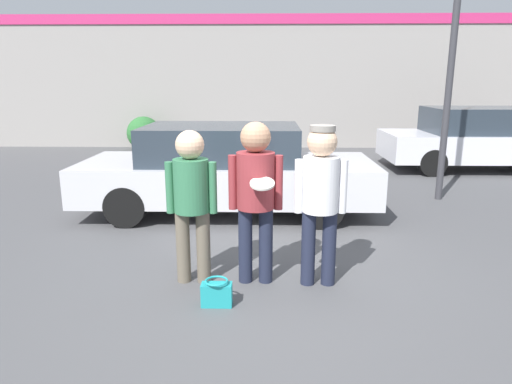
% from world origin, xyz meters
% --- Properties ---
extents(ground_plane, '(56.00, 56.00, 0.00)m').
position_xyz_m(ground_plane, '(0.00, 0.00, 0.00)').
color(ground_plane, '#4C4C4F').
extents(storefront_building, '(24.00, 0.22, 4.14)m').
position_xyz_m(storefront_building, '(0.00, 10.26, 2.10)').
color(storefront_building, gray).
rests_on(storefront_building, ground).
extents(person_left, '(0.54, 0.37, 1.66)m').
position_xyz_m(person_left, '(-0.80, -0.12, 0.99)').
color(person_left, '#665B4C').
rests_on(person_left, ground).
extents(person_middle_with_frisbee, '(0.57, 0.59, 1.74)m').
position_xyz_m(person_middle_with_frisbee, '(-0.13, -0.11, 1.06)').
color(person_middle_with_frisbee, '#1E2338').
rests_on(person_middle_with_frisbee, ground).
extents(person_right, '(0.54, 0.37, 1.71)m').
position_xyz_m(person_right, '(0.54, -0.15, 1.04)').
color(person_right, '#1E2338').
rests_on(person_right, ground).
extents(parked_car_near, '(4.76, 1.95, 1.44)m').
position_xyz_m(parked_car_near, '(-0.68, 2.64, 0.72)').
color(parked_car_near, silver).
rests_on(parked_car_near, ground).
extents(parked_car_far, '(4.61, 1.97, 1.51)m').
position_xyz_m(parked_car_far, '(5.20, 6.51, 0.75)').
color(parked_car_far, silver).
rests_on(parked_car_far, ground).
extents(shrub, '(1.05, 1.05, 1.05)m').
position_xyz_m(shrub, '(-3.87, 9.54, 0.53)').
color(shrub, '#2D6B33').
rests_on(shrub, ground).
extents(handbag, '(0.30, 0.23, 0.27)m').
position_xyz_m(handbag, '(-0.50, -0.67, 0.13)').
color(handbag, teal).
rests_on(handbag, ground).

